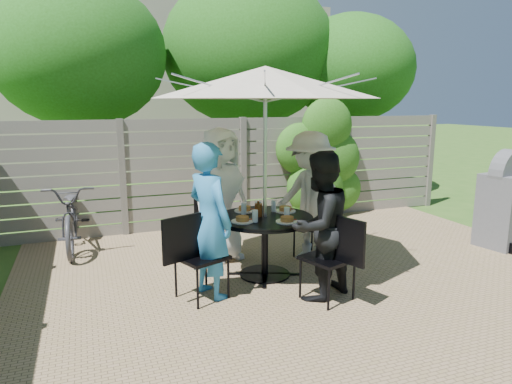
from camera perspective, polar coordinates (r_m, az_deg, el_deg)
name	(u,v)px	position (r m, az deg, el deg)	size (l,w,h in m)	color
backyard_envelope	(169,85)	(14.86, -10.80, 13.00)	(60.00, 60.00, 5.00)	#315A1C
patio_table	(265,235)	(5.52, 1.10, -5.38)	(1.51, 1.51, 0.76)	black
umbrella	(265,83)	(5.29, 1.18, 13.52)	(3.38, 3.38, 2.50)	silver
chair_back	(215,237)	(6.28, -5.14, -5.62)	(0.61, 0.73, 0.96)	black
person_back	(221,195)	(6.03, -4.43, -0.42)	(0.87, 0.57, 1.78)	white
chair_left	(201,274)	(5.00, -6.93, -10.13)	(0.74, 0.61, 0.97)	black
person_left	(210,221)	(4.91, -5.81, -3.67)	(0.62, 0.41, 1.70)	#2A7AB7
chair_front	(328,275)	(5.00, 9.02, -10.23)	(0.59, 0.74, 0.97)	black
person_front	(320,226)	(4.91, 7.95, -4.25)	(0.78, 0.61, 1.61)	black
chair_right	(315,238)	(6.28, 7.40, -5.75)	(0.71, 0.59, 0.94)	black
person_right	(310,198)	(6.03, 6.73, -0.69)	(1.12, 0.65, 1.74)	#B9B8B3
plate_back	(245,209)	(5.71, -1.43, -2.19)	(0.26, 0.26, 0.06)	white
plate_left	(242,220)	(5.22, -1.71, -3.49)	(0.26, 0.26, 0.06)	white
plate_front	(287,220)	(5.21, 3.90, -3.52)	(0.26, 0.26, 0.06)	white
plate_right	(285,210)	(5.71, 3.69, -2.22)	(0.26, 0.26, 0.06)	white
glass_back	(244,209)	(5.56, -1.54, -2.08)	(0.07, 0.07, 0.14)	silver
glass_left	(255,216)	(5.19, -0.11, -3.03)	(0.07, 0.07, 0.14)	silver
glass_front	(287,213)	(5.34, 3.88, -2.65)	(0.07, 0.07, 0.14)	silver
glass_right	(274,206)	(5.69, 2.23, -1.76)	(0.07, 0.07, 0.14)	silver
syrup_jug	(258,210)	(5.43, 0.29, -2.27)	(0.09, 0.09, 0.16)	#59280C
coffee_cup	(258,207)	(5.67, 0.27, -1.92)	(0.08, 0.08, 0.12)	#C6B293
bicycle	(73,215)	(7.12, -21.91, -2.68)	(0.66, 1.89, 0.99)	#333338
bbq_grill	(506,203)	(7.56, 28.80, -1.24)	(0.79, 0.67, 1.44)	#59595F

